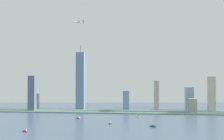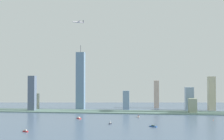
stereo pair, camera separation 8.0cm
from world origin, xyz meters
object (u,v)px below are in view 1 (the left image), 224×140
Objects in this scene: skyscraper_4 at (126,100)px; airplane at (78,22)px; boat_0 at (110,123)px; boat_7 at (79,118)px; skyscraper_1 at (211,93)px; skyscraper_3 at (193,106)px; skyscraper_5 at (32,93)px; boat_5 at (25,131)px; skyscraper_2 at (81,81)px; boat_6 at (153,126)px; boat_1 at (138,117)px; channel_buoy_0 at (213,120)px; skyscraper_7 at (156,94)px; skyscraper_8 at (34,101)px; skyscraper_0 at (189,99)px.

airplane is (-119.76, -125.56, 216.38)m from skyscraper_4.
boat_0 is 0.70× the size of boat_7.
skyscraper_1 is 98.46m from skyscraper_3.
skyscraper_5 is at bearing 11.78° from boat_7.
boat_5 is 0.39× the size of airplane.
skyscraper_1 is at bearing 43.39° from skyscraper_3.
skyscraper_2 is 193.02m from airplane.
boat_6 is at bearing -124.95° from skyscraper_1.
boat_1 is (59.93, 97.17, 0.05)m from boat_0.
channel_buoy_0 is at bearing -13.41° from skyscraper_5.
airplane reaches higher than skyscraper_4.
boat_7 is (33.97, -167.26, -85.60)m from skyscraper_2.
skyscraper_7 is at bearing -83.93° from boat_7.
skyscraper_1 is at bearing 2.54° from skyscraper_8.
boat_7 is at bearing -178.83° from channel_buoy_0.
skyscraper_1 is 537.13m from skyscraper_8.
skyscraper_3 is 0.39× the size of skyscraper_5.
skyscraper_5 reaches higher than boat_1.
skyscraper_7 reaches higher than skyscraper_3.
skyscraper_0 is at bearing 95.32° from boat_6.
skyscraper_5 reaches higher than skyscraper_8.
channel_buoy_0 is (23.22, -115.17, -18.83)m from skyscraper_3.
skyscraper_5 reaches higher than skyscraper_4.
skyscraper_0 is 1.44× the size of skyscraper_8.
boat_6 is at bearing -157.61° from boat_7.
channel_buoy_0 is 0.10× the size of airplane.
boat_6 is 336.74m from airplane.
skyscraper_8 is 5.11× the size of boat_0.
boat_7 is at bearing -175.15° from boat_6.
skyscraper_8 is (-282.37, -20.98, -4.65)m from skyscraper_4.
skyscraper_5 is (-457.71, -0.47, 31.25)m from skyscraper_3.
skyscraper_5 is 496.95m from channel_buoy_0.
skyscraper_3 is 171.33m from boat_1.
skyscraper_1 is at bearing 0.64° from skyscraper_4.
skyscraper_8 is (-376.74, -62.45, -19.88)m from skyscraper_7.
boat_1 is at bearing 143.22° from airplane.
skyscraper_5 is (-525.81, -64.84, 1.04)m from skyscraper_1.
boat_6 is at bearing -142.57° from boat_5.
skyscraper_0 is 61.76m from skyscraper_3.
skyscraper_0 is 345.83m from boat_7.
boat_7 is (-292.49, -181.57, -32.84)m from skyscraper_0.
skyscraper_3 is 276.55m from boat_0.
skyscraper_4 is (-185.47, 61.54, 8.31)m from skyscraper_3.
boat_1 is (309.56, -83.58, -49.74)m from skyscraper_5.
boat_1 is 4.45× the size of channel_buoy_0.
skyscraper_5 reaches higher than boat_6.
airplane is at bearing -32.75° from skyscraper_8.
skyscraper_8 is 426.24m from boat_6.
skyscraper_5 reaches higher than skyscraper_0.
boat_7 reaches higher than channel_buoy_0.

